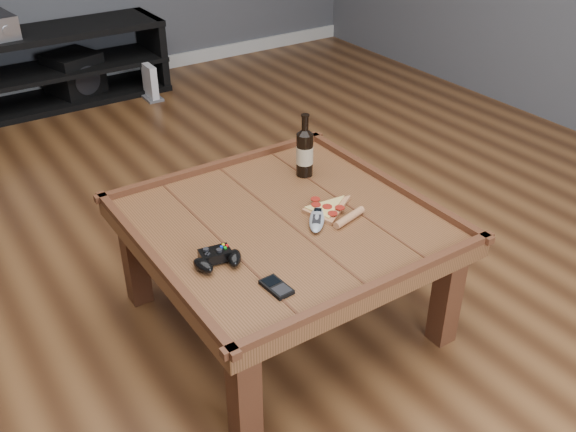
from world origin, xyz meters
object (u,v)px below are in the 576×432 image
media_console (60,66)px  remote_control (317,219)px  coffee_table (284,234)px  subwoofer (74,76)px  beer_bottle (305,151)px  smartphone (276,287)px  game_controller (217,259)px  pizza_slice (330,210)px  game_console (150,84)px

media_console → remote_control: 2.84m
coffee_table → subwoofer: size_ratio=2.62×
media_console → beer_bottle: 2.54m
media_console → smartphone: bearing=-94.4°
beer_bottle → subwoofer: 2.57m
game_controller → coffee_table: bearing=28.2°
game_controller → subwoofer: bearing=91.6°
media_console → pizza_slice: media_console is taller
beer_bottle → coffee_table: bearing=-136.8°
pizza_slice → remote_control: size_ratio=1.79×
game_controller → game_console: bearing=81.8°
game_console → remote_control: bearing=-98.0°
game_controller → remote_control: bearing=13.8°
pizza_slice → subwoofer: 2.84m
coffee_table → smartphone: coffee_table is taller
coffee_table → game_console: size_ratio=4.27×
beer_bottle → game_console: 2.28m
smartphone → beer_bottle: bearing=44.3°
game_controller → pizza_slice: game_controller is taller
coffee_table → game_console: 2.53m
game_controller → pizza_slice: size_ratio=0.58×
coffee_table → media_console: media_console is taller
media_console → beer_bottle: size_ratio=5.46×
beer_bottle → smartphone: beer_bottle is taller
pizza_slice → subwoofer: bearing=76.9°
media_console → subwoofer: 0.13m
beer_bottle → game_console: beer_bottle is taller
game_controller → smartphone: 0.23m
pizza_slice → coffee_table: bearing=147.8°
coffee_table → game_console: coffee_table is taller
smartphone → remote_control: (0.32, 0.24, 0.01)m
coffee_table → remote_control: bearing=-42.7°
media_console → game_console: bearing=-29.4°
beer_bottle → game_controller: size_ratio=1.48×
beer_bottle → pizza_slice: bearing=-107.2°
smartphone → subwoofer: smartphone is taller
coffee_table → media_console: (0.00, 2.75, -0.15)m
game_controller → subwoofer: game_controller is taller
subwoofer → beer_bottle: bearing=-103.9°
remote_control → game_console: bearing=120.0°
remote_control → game_console: size_ratio=0.69×
remote_control → subwoofer: 2.87m
remote_control → media_console: bearing=131.3°
media_console → smartphone: 3.08m
coffee_table → game_console: (0.51, 2.46, -0.28)m
coffee_table → remote_control: same height
game_controller → game_console: 2.73m
media_console → game_console: 0.61m
media_console → pizza_slice: bearing=-86.6°
remote_control → smartphone: bearing=-104.0°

